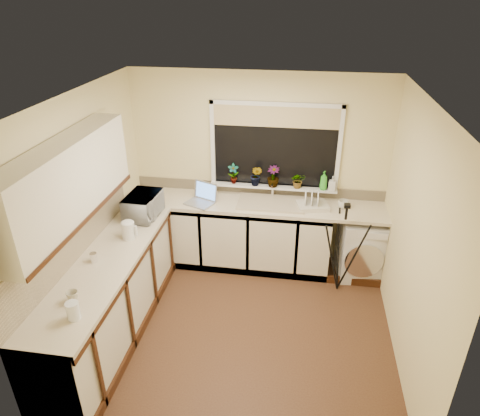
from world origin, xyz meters
The scene contains 34 objects.
floor centered at (0.00, 0.00, 0.00)m, with size 3.20×3.20×0.00m, color brown.
ceiling centered at (0.00, 0.00, 2.45)m, with size 3.20×3.20×0.00m, color white.
wall_back centered at (0.00, 1.50, 1.23)m, with size 3.20×3.20×0.00m, color beige.
wall_front centered at (0.00, -1.50, 1.23)m, with size 3.20×3.20×0.00m, color beige.
wall_left centered at (-1.60, 0.00, 1.23)m, with size 3.00×3.00×0.00m, color beige.
wall_right centered at (1.60, 0.00, 1.23)m, with size 3.00×3.00×0.00m, color beige.
base_cabinet_back centered at (-0.33, 1.20, 0.43)m, with size 2.55×0.60×0.86m, color silver.
base_cabinet_left centered at (-1.30, -0.30, 0.43)m, with size 0.54×2.40×0.86m, color silver.
worktop_back centered at (0.00, 1.20, 0.88)m, with size 3.20×0.60×0.04m, color beige.
worktop_left centered at (-1.30, -0.30, 0.88)m, with size 0.60×2.40×0.04m, color beige.
upper_cabinet centered at (-1.44, -0.45, 1.80)m, with size 0.28×1.90×0.70m, color silver.
splashback_left centered at (-1.59, -0.30, 1.12)m, with size 0.02×2.40×0.45m, color beige.
splashback_back centered at (0.00, 1.49, 0.97)m, with size 3.20×0.02×0.14m, color beige.
window_glass centered at (0.20, 1.49, 1.55)m, with size 1.50×0.02×1.00m, color black.
window_blind centered at (0.20, 1.46, 1.92)m, with size 1.50×0.02×0.25m, color tan.
windowsill centered at (0.20, 1.43, 1.04)m, with size 1.60×0.14×0.03m, color white.
sink centered at (0.20, 1.20, 0.91)m, with size 0.82×0.46×0.03m, color tan.
faucet centered at (0.20, 1.38, 1.02)m, with size 0.03×0.03×0.24m, color silver.
washing_machine centered at (1.36, 1.18, 0.40)m, with size 0.56×0.54×0.79m, color silver.
laptop centered at (-0.65, 1.12, 0.97)m, with size 0.41×0.39×0.25m.
kettle centered at (-1.23, 0.16, 0.99)m, with size 0.14×0.14×0.18m, color white.
dish_rack centered at (0.71, 1.17, 0.93)m, with size 0.37×0.28×0.06m, color beige.
tripod centered at (1.07, 0.81, 0.58)m, with size 0.57×0.57×1.16m, color black, non-canonical shape.
glass_jug centered at (-1.19, -1.11, 0.98)m, with size 0.11×0.11×0.16m, color white.
steel_jar centered at (-1.40, -0.32, 0.95)m, with size 0.07×0.07×0.10m, color silver.
microwave centered at (-1.24, 0.66, 1.04)m, with size 0.50×0.34×0.27m, color silver.
plant_a centered at (-0.31, 1.42, 1.18)m, with size 0.14×0.09×0.26m, color #999999.
plant_b centered at (-0.01, 1.39, 1.18)m, with size 0.15×0.12×0.27m, color #999999.
plant_c centered at (0.20, 1.40, 1.18)m, with size 0.15×0.15×0.27m, color #999999.
plant_d centered at (0.51, 1.41, 1.15)m, with size 0.18×0.16×0.20m, color #999999.
soap_bottle_green centered at (0.82, 1.40, 1.17)m, with size 0.09×0.09×0.24m, color green.
soap_bottle_clear centered at (0.93, 1.39, 1.14)m, with size 0.08×0.09×0.19m, color #999999.
cup_back centered at (1.07, 1.22, 0.95)m, with size 0.13×0.13×0.10m, color silver.
cup_left centered at (-1.31, -0.91, 0.95)m, with size 0.10×0.10×0.10m, color #C0B89E.
Camera 1 is at (0.55, -3.58, 3.29)m, focal length 32.32 mm.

